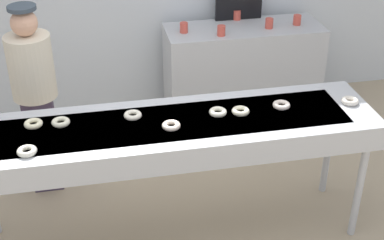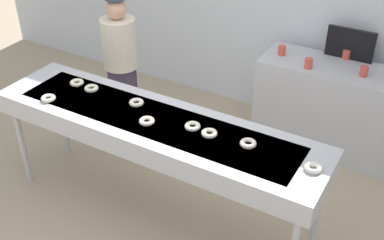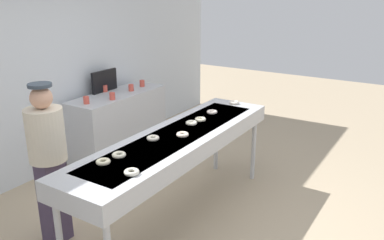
# 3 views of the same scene
# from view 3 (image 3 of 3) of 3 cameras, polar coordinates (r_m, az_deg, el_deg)

# --- Properties ---
(ground_plane) EXTENTS (16.00, 16.00, 0.00)m
(ground_plane) POSITION_cam_3_polar(r_m,az_deg,el_deg) (4.50, -1.97, -13.93)
(ground_plane) COLOR tan
(back_wall) EXTENTS (8.00, 0.12, 3.32)m
(back_wall) POSITION_cam_3_polar(r_m,az_deg,el_deg) (5.42, -22.12, 9.21)
(back_wall) COLOR silver
(back_wall) RESTS_ON ground
(fryer_conveyor) EXTENTS (2.87, 0.71, 0.99)m
(fryer_conveyor) POSITION_cam_3_polar(r_m,az_deg,el_deg) (4.09, -2.11, -3.25)
(fryer_conveyor) COLOR #B7BABF
(fryer_conveyor) RESTS_ON ground
(sugar_donut_0) EXTENTS (0.17, 0.17, 0.04)m
(sugar_donut_0) POSITION_cam_3_polar(r_m,az_deg,el_deg) (4.72, 2.87, 1.16)
(sugar_donut_0) COLOR #F4E0D1
(sugar_donut_0) RESTS_ON fryer_conveyor
(sugar_donut_1) EXTENTS (0.14, 0.14, 0.04)m
(sugar_donut_1) POSITION_cam_3_polar(r_m,az_deg,el_deg) (3.92, -5.61, -2.58)
(sugar_donut_1) COLOR white
(sugar_donut_1) RESTS_ON fryer_conveyor
(sugar_donut_2) EXTENTS (0.17, 0.17, 0.04)m
(sugar_donut_2) POSITION_cam_3_polar(r_m,az_deg,el_deg) (4.00, -1.36, -2.09)
(sugar_donut_2) COLOR #F9E3CC
(sugar_donut_2) RESTS_ON fryer_conveyor
(sugar_donut_3) EXTENTS (0.15, 0.15, 0.04)m
(sugar_donut_3) POSITION_cam_3_polar(r_m,az_deg,el_deg) (4.45, 1.20, 0.10)
(sugar_donut_3) COLOR #EDE5C2
(sugar_donut_3) RESTS_ON fryer_conveyor
(sugar_donut_4) EXTENTS (0.14, 0.14, 0.04)m
(sugar_donut_4) POSITION_cam_3_polar(r_m,az_deg,el_deg) (5.13, 6.04, 2.51)
(sugar_donut_4) COLOR white
(sugar_donut_4) RESTS_ON fryer_conveyor
(sugar_donut_5) EXTENTS (0.14, 0.14, 0.04)m
(sugar_donut_5) POSITION_cam_3_polar(r_m,az_deg,el_deg) (3.47, -12.58, -5.84)
(sugar_donut_5) COLOR #FCF2C5
(sugar_donut_5) RESTS_ON fryer_conveyor
(sugar_donut_6) EXTENTS (0.15, 0.15, 0.04)m
(sugar_donut_6) POSITION_cam_3_polar(r_m,az_deg,el_deg) (4.33, -0.09, -0.42)
(sugar_donut_6) COLOR white
(sugar_donut_6) RESTS_ON fryer_conveyor
(sugar_donut_7) EXTENTS (0.15, 0.15, 0.04)m
(sugar_donut_7) POSITION_cam_3_polar(r_m,az_deg,el_deg) (3.58, -10.40, -4.92)
(sugar_donut_7) COLOR #EFEAC9
(sugar_donut_7) RESTS_ON fryer_conveyor
(sugar_donut_8) EXTENTS (0.13, 0.13, 0.04)m
(sugar_donut_8) POSITION_cam_3_polar(r_m,az_deg,el_deg) (3.25, -8.62, -7.37)
(sugar_donut_8) COLOR silver
(sugar_donut_8) RESTS_ON fryer_conveyor
(worker_baker) EXTENTS (0.35, 0.35, 1.61)m
(worker_baker) POSITION_cam_3_polar(r_m,az_deg,el_deg) (3.97, -19.84, -4.84)
(worker_baker) COLOR #3E324A
(worker_baker) RESTS_ON ground
(prep_counter) EXTENTS (1.57, 0.57, 0.94)m
(prep_counter) POSITION_cam_3_polar(r_m,az_deg,el_deg) (6.02, -10.39, -0.60)
(prep_counter) COLOR #B7BABF
(prep_counter) RESTS_ON ground
(paper_cup_0) EXTENTS (0.08, 0.08, 0.10)m
(paper_cup_0) POSITION_cam_3_polar(r_m,az_deg,el_deg) (6.02, -12.37, 4.43)
(paper_cup_0) COLOR #CC4C3F
(paper_cup_0) RESTS_ON prep_counter
(paper_cup_1) EXTENTS (0.08, 0.08, 0.10)m
(paper_cup_1) POSITION_cam_3_polar(r_m,az_deg,el_deg) (5.99, -8.71, 4.60)
(paper_cup_1) COLOR #CC4C3F
(paper_cup_1) RESTS_ON prep_counter
(paper_cup_2) EXTENTS (0.08, 0.08, 0.10)m
(paper_cup_2) POSITION_cam_3_polar(r_m,az_deg,el_deg) (5.57, -11.33, 3.37)
(paper_cup_2) COLOR #CC4C3F
(paper_cup_2) RESTS_ON prep_counter
(paper_cup_3) EXTENTS (0.08, 0.08, 0.10)m
(paper_cup_3) POSITION_cam_3_polar(r_m,az_deg,el_deg) (5.45, -14.88, 2.77)
(paper_cup_3) COLOR #CC4C3F
(paper_cup_3) RESTS_ON prep_counter
(paper_cup_4) EXTENTS (0.08, 0.08, 0.10)m
(paper_cup_4) POSITION_cam_3_polar(r_m,az_deg,el_deg) (6.24, -7.14, 5.22)
(paper_cup_4) COLOR #CC4C3F
(paper_cup_4) RESTS_ON prep_counter
(menu_display) EXTENTS (0.48, 0.04, 0.32)m
(menu_display) POSITION_cam_3_polar(r_m,az_deg,el_deg) (6.01, -12.42, 5.48)
(menu_display) COLOR black
(menu_display) RESTS_ON prep_counter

